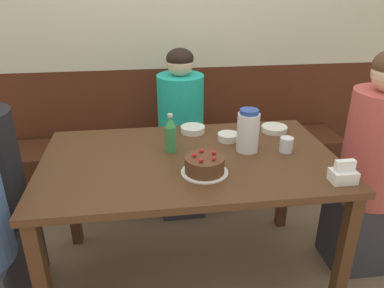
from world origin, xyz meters
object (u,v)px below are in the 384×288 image
at_px(napkin_holder, 343,174).
at_px(bowl_rice_small, 193,129).
at_px(bench_seat, 175,170).
at_px(soju_bottle, 171,134).
at_px(person_dark_striped, 181,141).
at_px(water_pitcher, 248,131).
at_px(bowl_soup_white, 274,129).
at_px(bowl_side_dish, 228,137).
at_px(person_pale_blue_shirt, 372,171).
at_px(birthday_cake, 205,165).
at_px(glass_water_tall, 286,145).

distance_m(napkin_holder, bowl_rice_small, 0.87).
bearing_deg(napkin_holder, bowl_rice_small, 131.25).
distance_m(bench_seat, soju_bottle, 0.97).
bearing_deg(person_dark_striped, bowl_rice_small, 4.56).
bearing_deg(water_pitcher, person_dark_striped, 112.71).
distance_m(soju_bottle, bowl_rice_small, 0.29).
distance_m(napkin_holder, bowl_soup_white, 0.61).
relative_size(bowl_side_dish, person_dark_striped, 0.10).
height_order(bowl_soup_white, person_dark_striped, person_dark_striped).
bearing_deg(bowl_soup_white, napkin_holder, -80.44).
relative_size(bench_seat, person_pale_blue_shirt, 1.97).
distance_m(birthday_cake, bowl_rice_small, 0.49).
height_order(soju_bottle, napkin_holder, soju_bottle).
xyz_separation_m(soju_bottle, person_pale_blue_shirt, (1.08, -0.11, -0.23)).
height_order(bench_seat, person_pale_blue_shirt, person_pale_blue_shirt).
height_order(glass_water_tall, person_dark_striped, person_dark_striped).
distance_m(birthday_cake, bowl_soup_white, 0.66).
distance_m(bench_seat, person_dark_striped, 0.33).
relative_size(napkin_holder, person_dark_striped, 0.09).
xyz_separation_m(soju_bottle, person_dark_striped, (0.12, 0.61, -0.31)).
bearing_deg(bench_seat, birthday_cake, -87.29).
height_order(glass_water_tall, person_pale_blue_shirt, person_pale_blue_shirt).
relative_size(water_pitcher, bowl_side_dish, 1.93).
bearing_deg(bench_seat, person_dark_striped, -76.70).
distance_m(water_pitcher, bowl_soup_white, 0.34).
relative_size(water_pitcher, bowl_soup_white, 1.50).
height_order(birthday_cake, person_pale_blue_shirt, person_pale_blue_shirt).
bearing_deg(soju_bottle, glass_water_tall, -8.21).
bearing_deg(bowl_side_dish, bowl_rice_small, 141.66).
bearing_deg(person_dark_striped, person_pale_blue_shirt, 53.19).
bearing_deg(person_dark_striped, soju_bottle, -10.93).
bearing_deg(water_pitcher, bowl_soup_white, 45.31).
bearing_deg(bowl_soup_white, bowl_rice_small, 173.80).
height_order(soju_bottle, person_pale_blue_shirt, person_pale_blue_shirt).
distance_m(birthday_cake, water_pitcher, 0.34).
height_order(water_pitcher, person_pale_blue_shirt, person_pale_blue_shirt).
relative_size(bowl_soup_white, glass_water_tall, 1.93).
xyz_separation_m(bench_seat, soju_bottle, (-0.09, -0.75, 0.61)).
xyz_separation_m(bench_seat, bowl_side_dish, (0.24, -0.65, 0.54)).
bearing_deg(bowl_rice_small, bowl_side_dish, -38.34).
bearing_deg(glass_water_tall, bowl_rice_small, 143.54).
bearing_deg(water_pitcher, bowl_side_dish, 115.26).
bearing_deg(bench_seat, glass_water_tall, -58.94).
bearing_deg(glass_water_tall, napkin_holder, -67.80).
height_order(napkin_holder, person_dark_striped, person_dark_striped).
bearing_deg(person_pale_blue_shirt, bowl_soup_white, -32.82).
bearing_deg(bowl_soup_white, birthday_cake, -137.97).
bearing_deg(soju_bottle, person_dark_striped, 79.07).
bearing_deg(glass_water_tall, bowl_side_dish, 144.86).
relative_size(birthday_cake, bowl_side_dish, 1.89).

